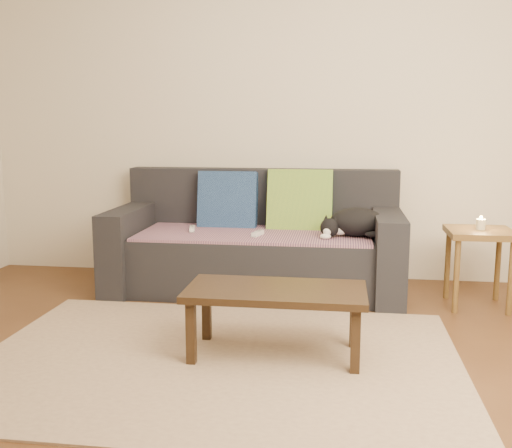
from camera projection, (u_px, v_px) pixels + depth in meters
The scene contains 13 objects.
ground at pixel (212, 373), 2.96m from camera, with size 4.50×4.50×0.00m, color brown.
back_wall at pixel (264, 113), 4.70m from camera, with size 4.50×0.04×2.60m, color beige.
sofa at pixel (256, 248), 4.44m from camera, with size 2.10×0.94×0.87m.
throw_blanket at pixel (255, 234), 4.33m from camera, with size 1.66×0.74×0.02m, color #442B50.
cushion_navy at pixel (228, 201), 4.59m from camera, with size 0.45×0.11×0.45m, color #12244D.
cushion_green at pixel (300, 203), 4.51m from camera, with size 0.49×0.12×0.49m, color #0D5736.
cat at pixel (355, 223), 4.17m from camera, with size 0.48×0.36×0.20m.
wii_remote_a at pixel (192, 229), 4.40m from camera, with size 0.15×0.04×0.03m, color white.
wii_remote_b at pixel (258, 233), 4.21m from camera, with size 0.15×0.04×0.03m, color white.
side_table at pixel (480, 243), 3.98m from camera, with size 0.42×0.42×0.53m.
candle at pixel (481, 224), 3.95m from camera, with size 0.06×0.06×0.09m.
rug at pixel (218, 360), 3.11m from camera, with size 2.50×1.80×0.01m, color tan.
coffee_table at pixel (276, 297), 3.12m from camera, with size 0.93×0.47×0.37m.
Camera 1 is at (0.61, -2.74, 1.22)m, focal length 42.00 mm.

